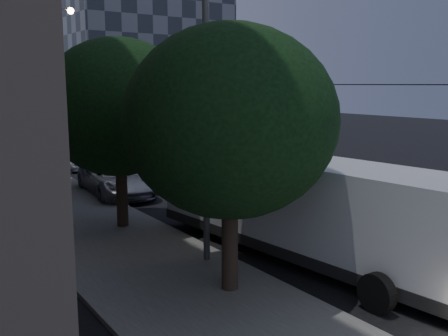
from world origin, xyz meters
TOP-DOWN VIEW (x-y plane):
  - ground at (0.00, 0.00)m, footprint 120.00×120.00m
  - sidewalk at (-7.50, 20.00)m, footprint 5.00×90.00m
  - tram_rails at (2.50, 20.00)m, footprint 4.52×90.00m
  - overhead_wires at (-4.97, 20.00)m, footprint 2.23×90.00m
  - building_distant_right at (18.00, 55.00)m, footprint 22.00×18.00m
  - trolleybus at (-2.90, -2.41)m, footprint 3.83×12.67m
  - pickup_silver at (-4.30, 9.74)m, footprint 3.35×6.35m
  - car_white_a at (-4.30, 18.85)m, footprint 3.01×4.32m
  - car_white_b at (-4.25, 22.27)m, footprint 3.22×5.14m
  - car_white_c at (-2.72, 24.50)m, footprint 1.70×4.60m
  - car_white_d at (-3.13, 33.09)m, footprint 2.40×4.37m
  - tree_0 at (-6.50, -3.50)m, footprint 5.55×5.55m
  - tree_1 at (-6.50, 3.81)m, footprint 5.76×5.76m
  - tree_2 at (-6.54, 12.45)m, footprint 4.63×4.63m
  - tree_3 at (-6.50, 21.99)m, footprint 5.61×5.61m
  - tree_4 at (-6.76, 24.83)m, footprint 5.04×5.04m
  - streetlamp_near at (-5.39, -1.23)m, footprint 2.36×0.44m
  - streetlamp_far at (-4.77, 20.35)m, footprint 2.63×0.44m

SIDE VIEW (x-z plane):
  - ground at x=0.00m, z-range 0.00..0.00m
  - tram_rails at x=2.50m, z-range 0.00..0.02m
  - sidewalk at x=-7.50m, z-range 0.00..0.15m
  - car_white_a at x=-4.30m, z-range 0.00..1.37m
  - car_white_b at x=-4.25m, z-range 0.00..1.39m
  - car_white_d at x=-3.13m, z-range 0.00..1.41m
  - car_white_c at x=-2.72m, z-range 0.00..1.50m
  - pickup_silver at x=-4.30m, z-range 0.00..1.70m
  - trolleybus at x=-2.90m, z-range -1.08..4.55m
  - overhead_wires at x=-4.97m, z-range 0.47..6.47m
  - tree_2 at x=-6.54m, z-range 1.07..7.41m
  - tree_0 at x=-6.50m, z-range 1.08..8.25m
  - tree_1 at x=-6.50m, z-range 1.07..8.42m
  - tree_4 at x=-6.76m, z-range 1.24..8.30m
  - tree_3 at x=-6.50m, z-range 1.25..8.82m
  - streetlamp_near at x=-5.39m, z-range 1.01..10.71m
  - streetlamp_far at x=-4.77m, z-range 1.07..12.05m
  - building_distant_right at x=18.00m, z-range 0.00..24.00m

